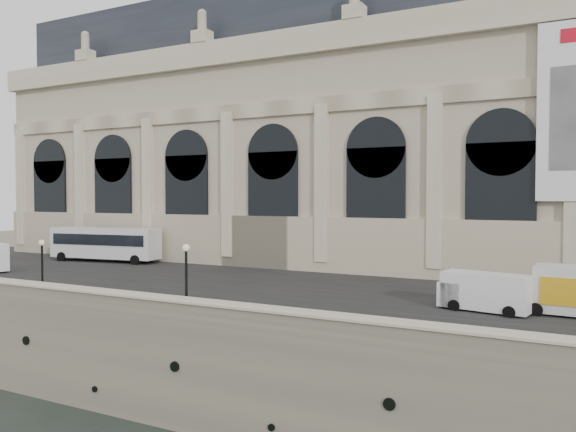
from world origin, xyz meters
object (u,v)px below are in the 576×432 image
at_px(bus_left, 105,243).
at_px(van_c, 481,292).
at_px(lamp_left, 42,268).
at_px(lamp_right, 186,280).

xyz_separation_m(bus_left, van_c, (38.67, -8.28, -0.83)).
distance_m(bus_left, van_c, 39.56).
xyz_separation_m(bus_left, lamp_left, (11.26, -16.83, -0.07)).
bearing_deg(van_c, lamp_left, -162.68).
relative_size(van_c, lamp_left, 1.39).
height_order(bus_left, lamp_left, lamp_left).
relative_size(van_c, lamp_right, 1.33).
height_order(bus_left, lamp_right, lamp_right).
relative_size(bus_left, lamp_right, 3.02).
relative_size(lamp_left, lamp_right, 0.95).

